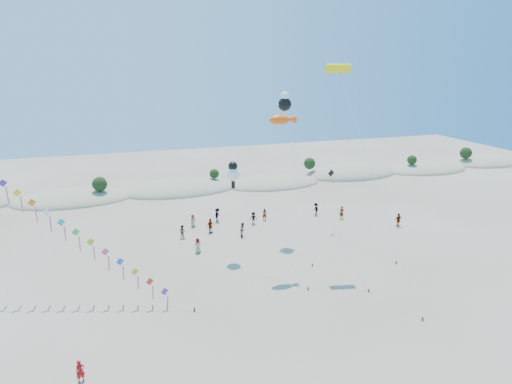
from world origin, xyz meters
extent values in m
plane|color=#85725C|center=(0.00, 0.00, 0.00)|extent=(160.00, 160.00, 0.00)
ellipsoid|color=gray|center=(-16.00, 44.60, 0.00)|extent=(17.60, 9.68, 3.00)
ellipsoid|color=#283A15|center=(-16.00, 44.60, 0.83)|extent=(14.08, 6.34, 0.70)
ellipsoid|color=gray|center=(0.00, 45.30, 0.00)|extent=(19.00, 10.45, 3.40)
ellipsoid|color=#283A15|center=(0.00, 45.30, 0.94)|extent=(15.20, 6.84, 0.76)
ellipsoid|color=gray|center=(16.00, 43.90, 0.00)|extent=(16.40, 9.02, 2.80)
ellipsoid|color=#283A15|center=(16.00, 43.90, 0.77)|extent=(13.12, 5.90, 0.66)
ellipsoid|color=gray|center=(32.00, 45.70, 0.00)|extent=(18.00, 9.90, 3.80)
ellipsoid|color=#283A15|center=(32.00, 45.70, 1.04)|extent=(14.40, 6.48, 0.72)
ellipsoid|color=gray|center=(48.00, 44.50, 0.00)|extent=(16.80, 9.24, 3.00)
ellipsoid|color=#283A15|center=(48.00, 44.50, 0.83)|extent=(13.44, 6.05, 0.67)
ellipsoid|color=gray|center=(64.00, 45.90, 0.00)|extent=(17.60, 9.68, 3.20)
ellipsoid|color=#283A15|center=(64.00, 45.90, 0.88)|extent=(14.08, 6.34, 0.70)
sphere|color=black|center=(-12.00, 43.40, 2.48)|extent=(2.20, 2.20, 2.20)
sphere|color=black|center=(6.00, 45.40, 2.24)|extent=(1.60, 1.60, 1.60)
sphere|color=black|center=(24.00, 46.80, 2.44)|extent=(2.10, 2.10, 2.10)
sphere|color=black|center=(44.00, 44.10, 2.32)|extent=(1.80, 1.80, 1.80)
sphere|color=black|center=(58.00, 45.60, 2.52)|extent=(2.30, 2.30, 2.30)
cube|color=#3F2D1E|center=(-3.73, 8.70, 0.17)|extent=(0.12, 0.12, 0.35)
cylinder|color=silver|center=(-17.65, 16.77, 9.72)|extent=(27.86, 16.17, 19.46)
cube|color=purple|center=(-5.95, 9.99, 1.55)|extent=(1.33, 0.52, 1.40)
cube|color=#E5608A|center=(-5.77, 10.04, 0.45)|extent=(0.19, 0.45, 1.55)
cube|color=red|center=(-7.06, 10.63, 2.33)|extent=(1.33, 0.52, 1.40)
cube|color=#E5608A|center=(-6.88, 10.68, 1.23)|extent=(0.19, 0.45, 1.55)
cube|color=#F6A826|center=(-8.18, 11.28, 3.11)|extent=(1.33, 0.52, 1.40)
cube|color=#E5608A|center=(-8.00, 11.33, 2.01)|extent=(0.19, 0.45, 1.55)
cube|color=blue|center=(-9.29, 11.93, 3.88)|extent=(1.33, 0.52, 1.40)
cube|color=#E5608A|center=(-9.11, 11.98, 2.78)|extent=(0.19, 0.45, 1.55)
cube|color=#E1477B|center=(-10.41, 12.57, 4.66)|extent=(1.33, 0.52, 1.40)
cube|color=#E5608A|center=(-10.23, 12.62, 3.56)|extent=(0.19, 0.45, 1.55)
cube|color=#AFC817|center=(-11.52, 13.22, 5.44)|extent=(1.33, 0.52, 1.40)
cube|color=#E5608A|center=(-11.34, 13.27, 4.34)|extent=(0.19, 0.45, 1.55)
cube|color=green|center=(-12.63, 13.86, 6.22)|extent=(1.33, 0.52, 1.40)
cube|color=#E5608A|center=(-12.45, 13.91, 5.12)|extent=(0.19, 0.45, 1.55)
cube|color=#17AF9B|center=(-13.75, 14.51, 6.99)|extent=(1.33, 0.52, 1.40)
cube|color=#E5608A|center=(-13.57, 14.56, 5.89)|extent=(0.19, 0.45, 1.55)
cube|color=white|center=(-14.86, 15.16, 7.77)|extent=(1.33, 0.52, 1.40)
cube|color=#E5608A|center=(-14.68, 15.21, 6.67)|extent=(0.19, 0.45, 1.55)
cube|color=orange|center=(-15.98, 15.80, 8.55)|extent=(1.33, 0.52, 1.40)
cube|color=#E5608A|center=(-15.80, 15.85, 7.45)|extent=(0.19, 0.45, 1.55)
cube|color=yellow|center=(-17.09, 16.45, 9.33)|extent=(1.33, 0.52, 1.40)
cube|color=#E5608A|center=(-16.91, 16.50, 8.23)|extent=(0.19, 0.45, 1.55)
cube|color=#4B279D|center=(-18.20, 17.09, 10.11)|extent=(1.33, 0.52, 1.40)
cube|color=#E5608A|center=(-18.02, 17.14, 9.01)|extent=(0.19, 0.45, 1.55)
cube|color=#3F2D1E|center=(11.86, 7.09, 0.15)|extent=(0.10, 0.10, 0.30)
cylinder|color=silver|center=(9.01, 11.26, 7.36)|extent=(5.74, 8.37, 14.74)
ellipsoid|color=#FA540D|center=(6.15, 15.43, 14.73)|extent=(2.10, 0.92, 0.92)
cone|color=#FA540D|center=(7.33, 15.43, 14.73)|extent=(0.84, 0.84, 0.84)
cube|color=#3F2D1E|center=(6.77, 9.06, 0.15)|extent=(0.10, 0.10, 0.30)
cylinder|color=silver|center=(4.57, 13.92, 4.45)|extent=(4.43, 9.74, 8.91)
sphere|color=white|center=(2.37, 18.78, 8.89)|extent=(1.43, 1.43, 1.43)
sphere|color=black|center=(2.37, 18.78, 9.75)|extent=(0.95, 0.95, 0.95)
cube|color=black|center=(2.37, 18.78, 7.78)|extent=(0.35, 0.18, 0.80)
cube|color=#3F2D1E|center=(9.14, 13.29, 0.15)|extent=(0.10, 0.10, 0.30)
cylinder|color=silver|center=(9.37, 18.15, 7.72)|extent=(0.48, 9.73, 15.45)
sphere|color=black|center=(9.60, 23.00, 15.43)|extent=(1.52, 1.52, 1.52)
sphere|color=white|center=(9.60, 23.00, 16.34)|extent=(0.99, 0.99, 0.99)
cube|color=white|center=(9.60, 23.00, 14.27)|extent=(0.35, 0.18, 0.80)
cube|color=white|center=(8.90, 23.00, 15.43)|extent=(0.60, 0.15, 0.25)
cube|color=white|center=(10.30, 23.00, 15.43)|extent=(0.60, 0.15, 0.25)
cube|color=#3F2D1E|center=(13.53, 1.81, 0.15)|extent=(0.10, 0.10, 0.30)
cylinder|color=silver|center=(12.73, 8.58, 9.69)|extent=(1.61, 13.56, 19.39)
cube|color=yellow|center=(11.94, 15.35, 19.38)|extent=(2.46, 1.00, 0.87)
cube|color=black|center=(11.94, 15.37, 19.38)|extent=(2.38, 0.60, 0.19)
cube|color=#3F2D1E|center=(17.67, 11.23, 0.15)|extent=(0.10, 0.10, 0.30)
cylinder|color=silver|center=(16.68, 16.95, 3.52)|extent=(1.99, 11.47, 7.06)
cube|color=black|center=(15.70, 22.68, 7.04)|extent=(0.94, 0.28, 0.97)
imported|color=#A90D0F|center=(-12.11, 2.75, 0.79)|extent=(0.67, 0.56, 1.58)
imported|color=slate|center=(-2.39, 24.75, 0.81)|extent=(1.00, 0.99, 1.63)
imported|color=slate|center=(-1.36, 20.13, 0.83)|extent=(0.89, 0.65, 1.66)
imported|color=slate|center=(1.11, 25.37, 0.90)|extent=(1.13, 0.93, 1.80)
imported|color=slate|center=(7.02, 26.71, 0.79)|extent=(1.18, 1.01, 1.58)
imported|color=slate|center=(4.58, 23.04, 0.86)|extent=(0.97, 1.05, 1.73)
imported|color=slate|center=(8.83, 27.61, 0.78)|extent=(0.61, 0.44, 1.56)
imported|color=slate|center=(16.16, 27.41, 0.84)|extent=(0.64, 1.09, 1.67)
imported|color=slate|center=(-0.56, 28.06, 0.79)|extent=(0.92, 0.80, 1.59)
imported|color=slate|center=(24.27, 20.28, 0.87)|extent=(1.02, 0.43, 1.73)
imported|color=slate|center=(18.77, 24.95, 0.86)|extent=(0.71, 0.75, 1.72)
imported|color=slate|center=(2.80, 28.95, 0.90)|extent=(1.21, 1.33, 1.80)
camera|label=1|loc=(-8.29, -22.64, 19.77)|focal=30.00mm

